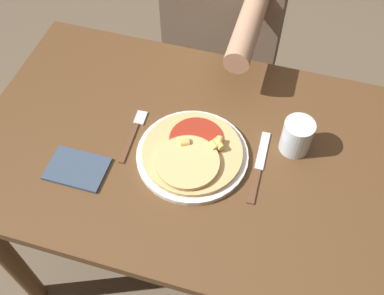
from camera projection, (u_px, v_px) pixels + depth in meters
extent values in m
plane|color=brown|center=(194.00, 258.00, 1.77)|extent=(8.00, 8.00, 0.00)
cube|color=brown|center=(195.00, 151.00, 1.17)|extent=(1.16, 0.72, 0.03)
cylinder|color=brown|center=(8.00, 257.00, 1.39)|extent=(0.06, 0.06, 0.72)
cylinder|color=brown|center=(87.00, 115.00, 1.73)|extent=(0.06, 0.06, 0.72)
cylinder|color=brown|center=(362.00, 180.00, 1.56)|extent=(0.06, 0.06, 0.72)
cylinder|color=silver|center=(192.00, 155.00, 1.14)|extent=(0.28, 0.28, 0.01)
cylinder|color=tan|center=(192.00, 152.00, 1.13)|extent=(0.25, 0.25, 0.01)
cylinder|color=#9E2819|center=(196.00, 139.00, 1.14)|extent=(0.14, 0.14, 0.00)
cylinder|color=#DDB771|center=(187.00, 162.00, 1.09)|extent=(0.16, 0.16, 0.01)
cylinder|color=#E5BC5B|center=(185.00, 143.00, 1.12)|extent=(0.03, 0.03, 0.02)
cylinder|color=#E5BC5B|center=(219.00, 144.00, 1.12)|extent=(0.04, 0.04, 0.02)
cylinder|color=#E5BC5B|center=(214.00, 146.00, 1.12)|extent=(0.03, 0.03, 0.02)
cylinder|color=#E5BC5B|center=(219.00, 142.00, 1.12)|extent=(0.02, 0.03, 0.02)
cube|color=brown|center=(129.00, 143.00, 1.17)|extent=(0.02, 0.13, 0.00)
cube|color=silver|center=(141.00, 118.00, 1.22)|extent=(0.03, 0.05, 0.00)
cube|color=brown|center=(254.00, 186.00, 1.09)|extent=(0.02, 0.10, 0.00)
cube|color=silver|center=(263.00, 151.00, 1.15)|extent=(0.02, 0.12, 0.00)
cylinder|color=silver|center=(297.00, 136.00, 1.12)|extent=(0.08, 0.08, 0.09)
cube|color=#38475B|center=(77.00, 169.00, 1.12)|extent=(0.15, 0.10, 0.01)
cylinder|color=#2D2D38|center=(199.00, 100.00, 1.94)|extent=(0.11, 0.11, 0.46)
cylinder|color=#2D2D38|center=(239.00, 109.00, 1.91)|extent=(0.11, 0.11, 0.46)
cube|color=#75604C|center=(226.00, 5.00, 1.51)|extent=(0.40, 0.22, 0.56)
cylinder|color=tan|center=(248.00, 27.00, 1.24)|extent=(0.07, 0.30, 0.07)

